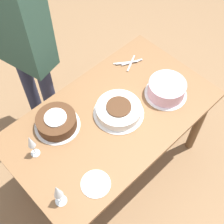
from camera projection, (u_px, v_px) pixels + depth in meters
ground_plane at (112, 165)px, 2.74m from camera, size 12.00×12.00×0.00m
dining_table at (112, 126)px, 2.20m from camera, size 1.45×0.84×0.78m
cake_center_white at (119, 110)px, 2.08m from camera, size 0.34×0.34×0.08m
cake_front_chocolate at (57, 122)px, 2.02m from camera, size 0.30×0.30×0.10m
cake_back_decorated at (167, 89)px, 2.16m from camera, size 0.30×0.30×0.12m
wine_glass_near at (57, 192)px, 1.65m from camera, size 0.07×0.07×0.22m
wine_glass_far at (31, 142)px, 1.83m from camera, size 0.06×0.06×0.20m
dessert_plate_right at (96, 184)px, 1.83m from camera, size 0.18×0.18×0.01m
fork_pile at (129, 63)px, 2.37m from camera, size 0.19×0.14×0.01m
person_cutting at (23, 40)px, 2.16m from camera, size 0.31×0.44×1.70m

